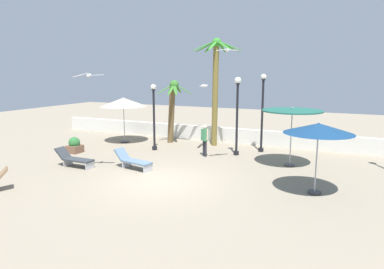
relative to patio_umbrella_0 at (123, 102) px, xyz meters
The scene contains 17 objects.
ground_plane 8.65m from the patio_umbrella_0, 44.70° to the right, with size 56.00×56.00×0.00m, color gray.
boundary_wall 6.79m from the patio_umbrella_0, 24.56° to the left, with size 25.20×0.30×0.89m, color silver.
patio_umbrella_0 is the anchor object (origin of this frame).
patio_umbrella_1 12.48m from the patio_umbrella_0, 22.15° to the right, with size 2.40×2.40×2.59m.
patio_umbrella_2 10.24m from the patio_umbrella_0, ahead, with size 2.67×2.67×2.73m.
palm_tree_0 5.75m from the patio_umbrella_0, 15.28° to the left, with size 2.91×2.92×6.16m.
palm_tree_1 2.98m from the patio_umbrella_0, 22.75° to the left, with size 2.21×2.21×3.80m.
lamp_post_1 8.31m from the patio_umbrella_0, ahead, with size 0.30×0.30×4.17m.
lamp_post_2 3.00m from the patio_umbrella_0, 20.80° to the right, with size 0.30×0.30×3.62m.
lamp_post_3 7.26m from the patio_umbrella_0, ahead, with size 0.34×0.34×4.02m.
lounge_chair_0 6.47m from the patio_umbrella_0, 50.84° to the right, with size 1.96×0.90×0.84m.
lounge_chair_2 6.11m from the patio_umbrella_0, 77.26° to the right, with size 1.89×0.56×0.84m.
guest_0 6.19m from the patio_umbrella_0, 12.12° to the right, with size 0.48×0.40×1.64m.
seagull_0 5.49m from the patio_umbrella_0, ahead, with size 0.41×1.36×0.16m.
seagull_1 6.77m from the patio_umbrella_0, 65.84° to the right, with size 1.25×0.60×0.19m.
seagull_2 8.32m from the patio_umbrella_0, 18.87° to the right, with size 0.84×0.84×0.14m.
planter 4.09m from the patio_umbrella_0, 102.65° to the right, with size 0.70×0.70×0.85m.
Camera 1 is at (6.61, -11.30, 4.25)m, focal length 32.18 mm.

